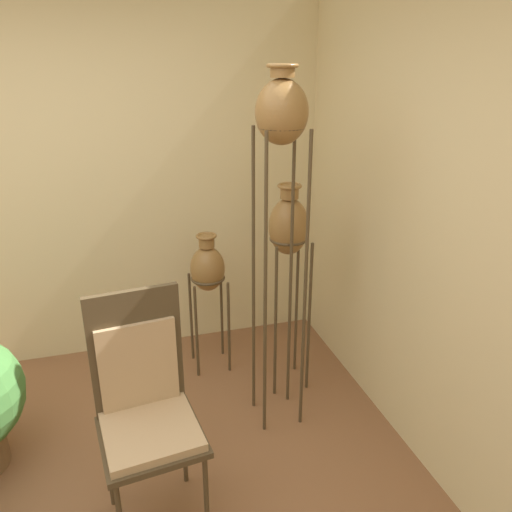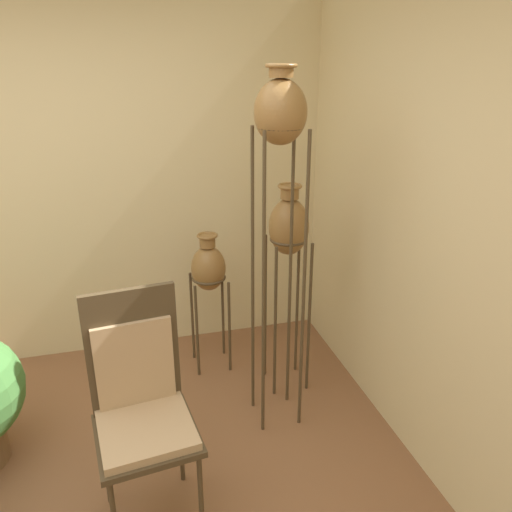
{
  "view_description": "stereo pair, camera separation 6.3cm",
  "coord_description": "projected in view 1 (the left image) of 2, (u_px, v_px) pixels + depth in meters",
  "views": [
    {
      "loc": [
        0.4,
        -1.69,
        2.12
      ],
      "look_at": [
        1.23,
        1.13,
        0.97
      ],
      "focal_mm": 35.0,
      "sensor_mm": 36.0,
      "label": 1
    },
    {
      "loc": [
        0.46,
        -1.71,
        2.12
      ],
      "look_at": [
        1.23,
        1.13,
        0.97
      ],
      "focal_mm": 35.0,
      "sensor_mm": 36.0,
      "label": 2
    }
  ],
  "objects": [
    {
      "name": "vase_stand_medium",
      "position": [
        289.0,
        231.0,
        3.15
      ],
      "size": [
        0.25,
        0.25,
        1.42
      ],
      "color": "#473823",
      "rests_on": "ground_plane"
    },
    {
      "name": "vase_stand_tall",
      "position": [
        281.0,
        129.0,
        2.57
      ],
      "size": [
        0.28,
        0.28,
        2.11
      ],
      "color": "#473823",
      "rests_on": "ground_plane"
    },
    {
      "name": "wall_back",
      "position": [
        51.0,
        182.0,
        3.43
      ],
      "size": [
        7.85,
        0.06,
        2.7
      ],
      "color": "beige",
      "rests_on": "ground_plane"
    },
    {
      "name": "chair",
      "position": [
        145.0,
        400.0,
        2.32
      ],
      "size": [
        0.5,
        0.5,
        1.17
      ],
      "rotation": [
        0.0,
        0.0,
        0.12
      ],
      "color": "#473823",
      "rests_on": "ground_plane"
    },
    {
      "name": "wall_right",
      "position": [
        485.0,
        249.0,
        2.2
      ],
      "size": [
        0.06,
        7.85,
        2.7
      ],
      "color": "beige",
      "rests_on": "ground_plane"
    },
    {
      "name": "vase_stand_short",
      "position": [
        208.0,
        270.0,
        3.47
      ],
      "size": [
        0.25,
        0.25,
        1.03
      ],
      "color": "#473823",
      "rests_on": "ground_plane"
    }
  ]
}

